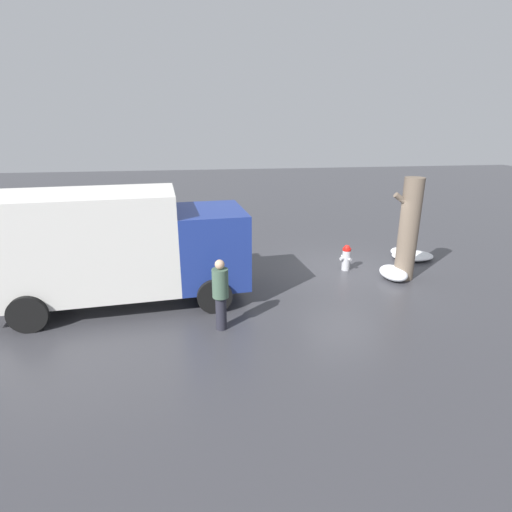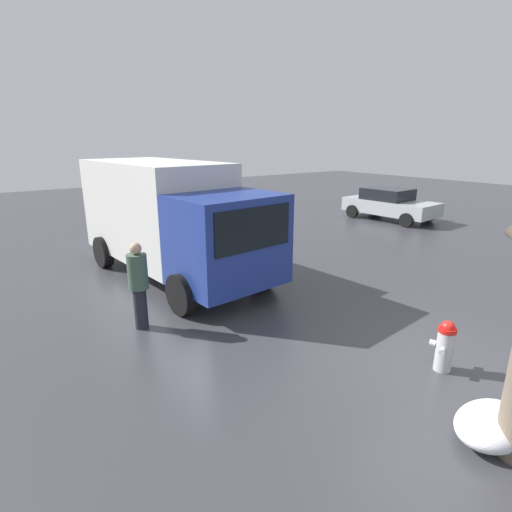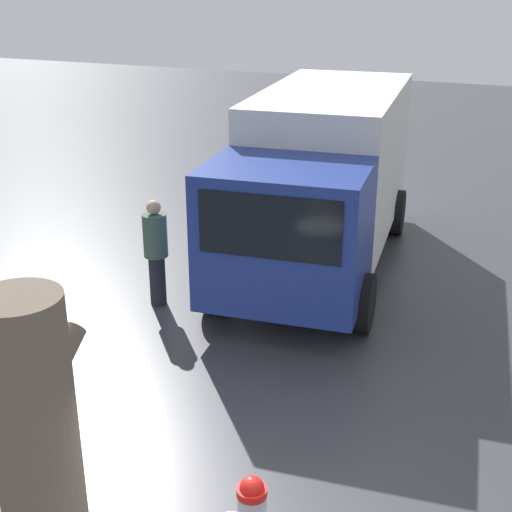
{
  "view_description": "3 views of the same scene",
  "coord_description": "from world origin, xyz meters",
  "px_view_note": "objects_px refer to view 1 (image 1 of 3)",
  "views": [
    {
      "loc": [
        4.76,
        11.87,
        4.69
      ],
      "look_at": [
        3.12,
        0.79,
        0.9
      ],
      "focal_mm": 28.0,
      "sensor_mm": 36.0,
      "label": 1
    },
    {
      "loc": [
        -2.83,
        5.79,
        3.61
      ],
      "look_at": [
        3.62,
        1.1,
        1.26
      ],
      "focal_mm": 28.0,
      "sensor_mm": 36.0,
      "label": 2
    },
    {
      "loc": [
        -4.69,
        -1.91,
        5.04
      ],
      "look_at": [
        3.89,
        1.51,
        1.28
      ],
      "focal_mm": 50.0,
      "sensor_mm": 36.0,
      "label": 3
    }
  ],
  "objects_px": {
    "tree_trunk": "(409,229)",
    "parked_car": "(130,200)",
    "pedestrian": "(221,292)",
    "fire_hydrant": "(346,257)",
    "delivery_truck": "(115,245)"
  },
  "relations": [
    {
      "from": "tree_trunk",
      "to": "parked_car",
      "type": "height_order",
      "value": "tree_trunk"
    },
    {
      "from": "tree_trunk",
      "to": "pedestrian",
      "type": "bearing_deg",
      "value": 22.47
    },
    {
      "from": "fire_hydrant",
      "to": "parked_car",
      "type": "height_order",
      "value": "parked_car"
    },
    {
      "from": "tree_trunk",
      "to": "fire_hydrant",
      "type": "bearing_deg",
      "value": -31.81
    },
    {
      "from": "pedestrian",
      "to": "tree_trunk",
      "type": "bearing_deg",
      "value": -83.6
    },
    {
      "from": "pedestrian",
      "to": "delivery_truck",
      "type": "bearing_deg",
      "value": 38.22
    },
    {
      "from": "pedestrian",
      "to": "parked_car",
      "type": "relative_size",
      "value": 0.41
    },
    {
      "from": "delivery_truck",
      "to": "parked_car",
      "type": "xyz_separation_m",
      "value": [
        1.39,
        -11.44,
        -0.91
      ]
    },
    {
      "from": "fire_hydrant",
      "to": "parked_car",
      "type": "xyz_separation_m",
      "value": [
        8.34,
        -9.95,
        0.29
      ]
    },
    {
      "from": "delivery_truck",
      "to": "pedestrian",
      "type": "xyz_separation_m",
      "value": [
        -2.62,
        1.88,
        -0.69
      ]
    },
    {
      "from": "fire_hydrant",
      "to": "parked_car",
      "type": "distance_m",
      "value": 12.99
    },
    {
      "from": "fire_hydrant",
      "to": "delivery_truck",
      "type": "distance_m",
      "value": 7.21
    },
    {
      "from": "tree_trunk",
      "to": "delivery_truck",
      "type": "relative_size",
      "value": 0.47
    },
    {
      "from": "tree_trunk",
      "to": "delivery_truck",
      "type": "height_order",
      "value": "tree_trunk"
    },
    {
      "from": "delivery_truck",
      "to": "parked_car",
      "type": "bearing_deg",
      "value": -178.1
    }
  ]
}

